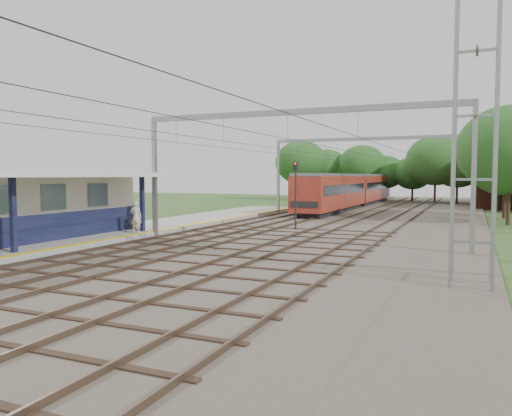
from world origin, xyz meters
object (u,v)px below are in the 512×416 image
Objects in this scene: person at (136,217)px; signal_post at (296,187)px; train at (353,189)px; bicycle at (132,222)px.

signal_post is (7.02, 7.59, 1.63)m from person.
person is 33.11m from train.
person is 10.47m from signal_post.
train reaches higher than person.
person is at bearing -127.53° from bicycle.
bicycle is at bearing -53.69° from person.
signal_post reaches higher than person.
bicycle is (-1.01, 0.91, -0.44)m from person.
signal_post is (1.85, -25.11, 0.82)m from train.
signal_post is at bearing -45.48° from bicycle.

